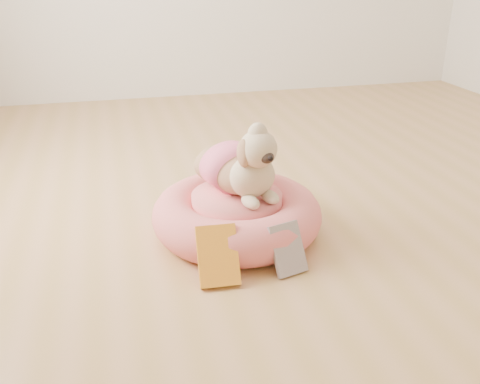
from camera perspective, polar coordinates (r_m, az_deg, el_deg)
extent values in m
plane|color=#B4894B|center=(2.30, 9.74, -2.35)|extent=(4.50, 4.50, 0.00)
cylinder|color=#E86B5A|center=(2.10, -0.34, -3.20)|extent=(0.48, 0.48, 0.10)
torus|color=#E86B5A|center=(2.08, -0.34, -2.35)|extent=(0.66, 0.66, 0.17)
cylinder|color=#E86B5A|center=(2.06, -0.34, -1.35)|extent=(0.35, 0.35, 0.09)
cube|color=yellow|center=(1.79, -2.38, -6.81)|extent=(0.14, 0.15, 0.18)
cube|color=white|center=(1.85, 5.10, -6.07)|extent=(0.14, 0.13, 0.17)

